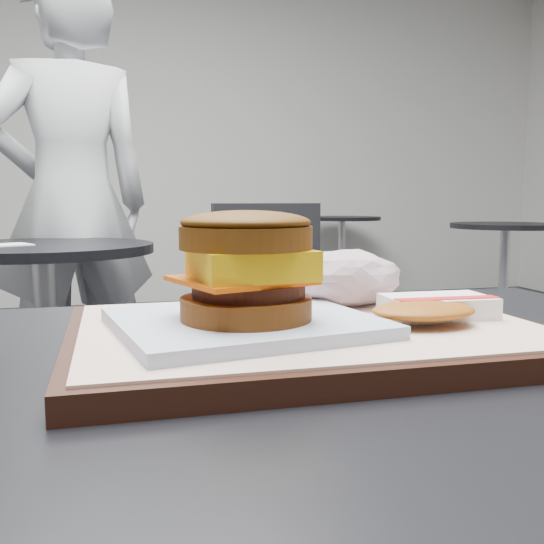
{
  "coord_description": "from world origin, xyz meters",
  "views": [
    {
      "loc": [
        -0.14,
        -0.41,
        0.89
      ],
      "look_at": [
        -0.02,
        0.03,
        0.83
      ],
      "focal_mm": 40.0,
      "sensor_mm": 36.0,
      "label": 1
    }
  ],
  "objects_px": {
    "hash_brown": "(431,308)",
    "serving_tray": "(307,334)",
    "crumpled_wrapper": "(341,277)",
    "patron": "(72,203)",
    "neighbor_table": "(45,305)",
    "neighbor_chair": "(234,310)",
    "breakfast_sandwich": "(246,280)"
  },
  "relations": [
    {
      "from": "serving_tray",
      "to": "breakfast_sandwich",
      "type": "distance_m",
      "value": 0.08
    },
    {
      "from": "neighbor_table",
      "to": "crumpled_wrapper",
      "type": "bearing_deg",
      "value": -74.37
    },
    {
      "from": "crumpled_wrapper",
      "to": "patron",
      "type": "height_order",
      "value": "patron"
    },
    {
      "from": "hash_brown",
      "to": "neighbor_table",
      "type": "xyz_separation_m",
      "value": [
        -0.47,
        1.62,
        -0.25
      ]
    },
    {
      "from": "serving_tray",
      "to": "hash_brown",
      "type": "height_order",
      "value": "hash_brown"
    },
    {
      "from": "serving_tray",
      "to": "crumpled_wrapper",
      "type": "relative_size",
      "value": 3.18
    },
    {
      "from": "hash_brown",
      "to": "serving_tray",
      "type": "bearing_deg",
      "value": 169.58
    },
    {
      "from": "hash_brown",
      "to": "crumpled_wrapper",
      "type": "relative_size",
      "value": 1.0
    },
    {
      "from": "serving_tray",
      "to": "neighbor_chair",
      "type": "height_order",
      "value": "neighbor_chair"
    },
    {
      "from": "patron",
      "to": "neighbor_table",
      "type": "bearing_deg",
      "value": 67.44
    },
    {
      "from": "neighbor_table",
      "to": "neighbor_chair",
      "type": "bearing_deg",
      "value": -2.22
    },
    {
      "from": "hash_brown",
      "to": "patron",
      "type": "height_order",
      "value": "patron"
    },
    {
      "from": "patron",
      "to": "neighbor_chair",
      "type": "bearing_deg",
      "value": 124.44
    },
    {
      "from": "serving_tray",
      "to": "crumpled_wrapper",
      "type": "distance_m",
      "value": 0.1
    },
    {
      "from": "breakfast_sandwich",
      "to": "neighbor_table",
      "type": "bearing_deg",
      "value": 100.87
    },
    {
      "from": "neighbor_chair",
      "to": "breakfast_sandwich",
      "type": "bearing_deg",
      "value": -100.9
    },
    {
      "from": "neighbor_chair",
      "to": "neighbor_table",
      "type": "bearing_deg",
      "value": 177.78
    },
    {
      "from": "patron",
      "to": "crumpled_wrapper",
      "type": "bearing_deg",
      "value": 85.98
    },
    {
      "from": "crumpled_wrapper",
      "to": "hash_brown",
      "type": "bearing_deg",
      "value": -65.46
    },
    {
      "from": "breakfast_sandwich",
      "to": "crumpled_wrapper",
      "type": "height_order",
      "value": "breakfast_sandwich"
    },
    {
      "from": "serving_tray",
      "to": "crumpled_wrapper",
      "type": "height_order",
      "value": "crumpled_wrapper"
    },
    {
      "from": "serving_tray",
      "to": "patron",
      "type": "bearing_deg",
      "value": 98.28
    },
    {
      "from": "neighbor_chair",
      "to": "patron",
      "type": "relative_size",
      "value": 0.5
    },
    {
      "from": "hash_brown",
      "to": "crumpled_wrapper",
      "type": "xyz_separation_m",
      "value": [
        -0.04,
        0.09,
        0.02
      ]
    },
    {
      "from": "hash_brown",
      "to": "neighbor_table",
      "type": "height_order",
      "value": "hash_brown"
    },
    {
      "from": "breakfast_sandwich",
      "to": "hash_brown",
      "type": "relative_size",
      "value": 1.81
    },
    {
      "from": "hash_brown",
      "to": "crumpled_wrapper",
      "type": "bearing_deg",
      "value": 114.54
    },
    {
      "from": "serving_tray",
      "to": "hash_brown",
      "type": "xyz_separation_m",
      "value": [
        0.1,
        -0.02,
        0.02
      ]
    },
    {
      "from": "hash_brown",
      "to": "neighbor_chair",
      "type": "distance_m",
      "value": 1.63
    },
    {
      "from": "serving_tray",
      "to": "breakfast_sandwich",
      "type": "xyz_separation_m",
      "value": [
        -0.06,
        -0.02,
        0.05
      ]
    },
    {
      "from": "crumpled_wrapper",
      "to": "patron",
      "type": "xyz_separation_m",
      "value": [
        -0.36,
        1.98,
        0.06
      ]
    },
    {
      "from": "breakfast_sandwich",
      "to": "hash_brown",
      "type": "distance_m",
      "value": 0.16
    }
  ]
}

